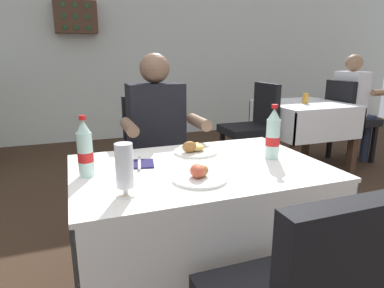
{
  "coord_description": "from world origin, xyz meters",
  "views": [
    {
      "loc": [
        -0.56,
        -1.24,
        1.24
      ],
      "look_at": [
        -0.02,
        0.25,
        0.82
      ],
      "focal_mm": 31.13,
      "sensor_mm": 36.0,
      "label": 1
    }
  ],
  "objects_px": {
    "cola_bottle_primary": "(273,135)",
    "wall_bottle_rack": "(76,17)",
    "background_dining_table": "(303,119)",
    "plate_near_camera": "(199,175)",
    "background_table_tumbler": "(305,98)",
    "main_dining_table": "(199,200)",
    "background_patron": "(353,103)",
    "seated_diner_far": "(159,139)",
    "beer_glass_left": "(125,168)",
    "cola_bottle_secondary": "(85,150)",
    "chair_far_diner_seat": "(158,157)",
    "background_chair_right": "(348,116)",
    "background_chair_left": "(252,123)",
    "napkin_cutlery_set": "(136,164)",
    "plate_far_diner": "(195,149)"
  },
  "relations": [
    {
      "from": "main_dining_table",
      "to": "background_dining_table",
      "type": "relative_size",
      "value": 1.33
    },
    {
      "from": "background_chair_left",
      "to": "background_patron",
      "type": "distance_m",
      "value": 1.35
    },
    {
      "from": "plate_near_camera",
      "to": "cola_bottle_secondary",
      "type": "height_order",
      "value": "cola_bottle_secondary"
    },
    {
      "from": "background_chair_left",
      "to": "background_dining_table",
      "type": "bearing_deg",
      "value": 0.0
    },
    {
      "from": "cola_bottle_primary",
      "to": "background_dining_table",
      "type": "height_order",
      "value": "cola_bottle_primary"
    },
    {
      "from": "plate_far_diner",
      "to": "cola_bottle_primary",
      "type": "distance_m",
      "value": 0.41
    },
    {
      "from": "chair_far_diner_seat",
      "to": "seated_diner_far",
      "type": "bearing_deg",
      "value": -102.13
    },
    {
      "from": "beer_glass_left",
      "to": "background_dining_table",
      "type": "relative_size",
      "value": 0.23
    },
    {
      "from": "cola_bottle_primary",
      "to": "wall_bottle_rack",
      "type": "bearing_deg",
      "value": 101.74
    },
    {
      "from": "cola_bottle_primary",
      "to": "background_table_tumbler",
      "type": "bearing_deg",
      "value": 47.47
    },
    {
      "from": "beer_glass_left",
      "to": "background_chair_right",
      "type": "height_order",
      "value": "background_chair_right"
    },
    {
      "from": "cola_bottle_primary",
      "to": "background_dining_table",
      "type": "bearing_deg",
      "value": 47.69
    },
    {
      "from": "plate_far_diner",
      "to": "cola_bottle_secondary",
      "type": "height_order",
      "value": "cola_bottle_secondary"
    },
    {
      "from": "plate_near_camera",
      "to": "background_table_tumbler",
      "type": "distance_m",
      "value": 2.6
    },
    {
      "from": "background_patron",
      "to": "background_table_tumbler",
      "type": "xyz_separation_m",
      "value": [
        -0.72,
        -0.04,
        0.08
      ]
    },
    {
      "from": "beer_glass_left",
      "to": "napkin_cutlery_set",
      "type": "xyz_separation_m",
      "value": [
        0.1,
        0.35,
        -0.1
      ]
    },
    {
      "from": "plate_far_diner",
      "to": "beer_glass_left",
      "type": "xyz_separation_m",
      "value": [
        -0.44,
        -0.44,
        0.09
      ]
    },
    {
      "from": "plate_near_camera",
      "to": "background_chair_left",
      "type": "distance_m",
      "value": 2.23
    },
    {
      "from": "beer_glass_left",
      "to": "cola_bottle_secondary",
      "type": "xyz_separation_m",
      "value": [
        -0.12,
        0.27,
        0.01
      ]
    },
    {
      "from": "cola_bottle_secondary",
      "to": "wall_bottle_rack",
      "type": "relative_size",
      "value": 0.47
    },
    {
      "from": "plate_near_camera",
      "to": "wall_bottle_rack",
      "type": "relative_size",
      "value": 0.41
    },
    {
      "from": "chair_far_diner_seat",
      "to": "main_dining_table",
      "type": "bearing_deg",
      "value": -90.0
    },
    {
      "from": "chair_far_diner_seat",
      "to": "background_chair_left",
      "type": "height_order",
      "value": "same"
    },
    {
      "from": "plate_far_diner",
      "to": "background_chair_right",
      "type": "distance_m",
      "value": 2.86
    },
    {
      "from": "background_dining_table",
      "to": "napkin_cutlery_set",
      "type": "bearing_deg",
      "value": -144.95
    },
    {
      "from": "cola_bottle_secondary",
      "to": "napkin_cutlery_set",
      "type": "bearing_deg",
      "value": 18.84
    },
    {
      "from": "seated_diner_far",
      "to": "napkin_cutlery_set",
      "type": "height_order",
      "value": "seated_diner_far"
    },
    {
      "from": "plate_far_diner",
      "to": "main_dining_table",
      "type": "bearing_deg",
      "value": -105.04
    },
    {
      "from": "plate_near_camera",
      "to": "napkin_cutlery_set",
      "type": "distance_m",
      "value": 0.36
    },
    {
      "from": "main_dining_table",
      "to": "background_patron",
      "type": "bearing_deg",
      "value": 32.29
    },
    {
      "from": "background_chair_right",
      "to": "beer_glass_left",
      "type": "bearing_deg",
      "value": -147.36
    },
    {
      "from": "cola_bottle_primary",
      "to": "wall_bottle_rack",
      "type": "xyz_separation_m",
      "value": [
        -0.76,
        3.67,
        0.89
      ]
    },
    {
      "from": "napkin_cutlery_set",
      "to": "wall_bottle_rack",
      "type": "bearing_deg",
      "value": 91.6
    },
    {
      "from": "main_dining_table",
      "to": "background_chair_left",
      "type": "distance_m",
      "value": 2.04
    },
    {
      "from": "plate_near_camera",
      "to": "cola_bottle_secondary",
      "type": "distance_m",
      "value": 0.49
    },
    {
      "from": "background_chair_right",
      "to": "background_patron",
      "type": "relative_size",
      "value": 0.77
    },
    {
      "from": "beer_glass_left",
      "to": "background_chair_right",
      "type": "distance_m",
      "value": 3.46
    },
    {
      "from": "background_table_tumbler",
      "to": "background_dining_table",
      "type": "bearing_deg",
      "value": 57.54
    },
    {
      "from": "background_table_tumbler",
      "to": "plate_near_camera",
      "type": "bearing_deg",
      "value": -137.53
    },
    {
      "from": "plate_near_camera",
      "to": "background_chair_left",
      "type": "xyz_separation_m",
      "value": [
        1.3,
        1.8,
        -0.21
      ]
    },
    {
      "from": "plate_near_camera",
      "to": "chair_far_diner_seat",
      "type": "bearing_deg",
      "value": 85.96
    },
    {
      "from": "chair_far_diner_seat",
      "to": "cola_bottle_primary",
      "type": "height_order",
      "value": "cola_bottle_primary"
    },
    {
      "from": "cola_bottle_primary",
      "to": "napkin_cutlery_set",
      "type": "distance_m",
      "value": 0.69
    },
    {
      "from": "seated_diner_far",
      "to": "beer_glass_left",
      "type": "bearing_deg",
      "value": -111.45
    },
    {
      "from": "seated_diner_far",
      "to": "background_table_tumbler",
      "type": "relative_size",
      "value": 11.45
    },
    {
      "from": "cola_bottle_primary",
      "to": "background_patron",
      "type": "relative_size",
      "value": 0.22
    },
    {
      "from": "background_chair_right",
      "to": "background_table_tumbler",
      "type": "relative_size",
      "value": 8.82
    },
    {
      "from": "beer_glass_left",
      "to": "seated_diner_far",
      "type": "bearing_deg",
      "value": 68.55
    },
    {
      "from": "beer_glass_left",
      "to": "background_table_tumbler",
      "type": "relative_size",
      "value": 1.81
    },
    {
      "from": "background_dining_table",
      "to": "background_chair_left",
      "type": "xyz_separation_m",
      "value": [
        -0.65,
        -0.0,
        -0.0
      ]
    }
  ]
}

